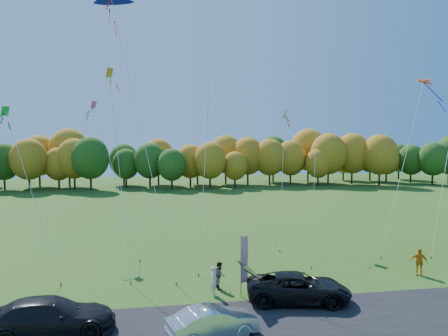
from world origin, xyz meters
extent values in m
plane|color=#264D14|center=(0.00, 0.00, 0.00)|extent=(160.00, 160.00, 0.00)
cube|color=black|center=(0.00, -4.00, 0.01)|extent=(90.00, 6.00, 0.01)
imported|color=black|center=(2.89, -1.67, 0.80)|extent=(6.19, 3.78, 1.60)
imported|color=silver|center=(-2.43, -5.15, 0.71)|extent=(4.52, 2.52, 1.41)
imported|color=black|center=(-9.87, -3.57, 0.86)|extent=(6.06, 2.80, 1.71)
imported|color=silver|center=(-1.62, 0.13, 0.85)|extent=(0.45, 0.64, 1.69)
imported|color=gray|center=(-1.10, 1.27, 0.81)|extent=(0.66, 0.82, 1.61)
imported|color=orange|center=(12.39, 1.47, 0.91)|extent=(1.11, 1.01, 1.82)
cylinder|color=#999999|center=(-0.12, -0.36, 1.81)|extent=(0.06, 0.06, 3.61)
cube|color=red|center=(0.10, -0.28, 2.17)|extent=(0.44, 0.18, 2.71)
cube|color=navy|center=(0.10, -0.25, 3.17)|extent=(0.43, 0.17, 0.70)
cylinder|color=#4C3F33|center=(-3.66, 2.28, 0.10)|extent=(0.08, 0.08, 0.20)
cylinder|color=#4C3F33|center=(5.84, 4.03, 0.10)|extent=(0.08, 0.08, 0.20)
cylinder|color=#4C3F33|center=(-2.10, 3.74, 0.10)|extent=(0.08, 0.08, 0.20)
cylinder|color=#4C3F33|center=(11.97, 5.53, 0.10)|extent=(0.08, 0.08, 0.20)
cube|color=#FF4B1C|center=(18.96, 11.22, 14.12)|extent=(2.84, 1.00, 1.11)
cylinder|color=#4C3F33|center=(-6.46, 2.88, 0.10)|extent=(0.08, 0.08, 0.20)
cube|color=orange|center=(-7.99, 8.68, 13.87)|extent=(1.15, 1.15, 1.36)
cylinder|color=#4C3F33|center=(-10.71, 3.37, 0.10)|extent=(0.08, 0.08, 0.20)
cube|color=green|center=(-14.65, 6.92, 10.94)|extent=(1.11, 1.11, 1.31)
cylinder|color=#4C3F33|center=(5.02, 8.73, 0.10)|extent=(0.08, 0.08, 0.20)
cube|color=silver|center=(7.20, 14.66, 11.28)|extent=(1.28, 1.28, 1.52)
cylinder|color=#4C3F33|center=(-6.00, 7.82, 0.10)|extent=(0.08, 0.08, 0.20)
cube|color=#F050C3|center=(-9.95, 15.52, 12.04)|extent=(1.08, 1.08, 1.27)
cylinder|color=#4C3F33|center=(15.73, 4.86, 0.10)|extent=(0.08, 0.08, 0.20)
camera|label=1|loc=(-5.29, -24.37, 9.16)|focal=35.00mm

